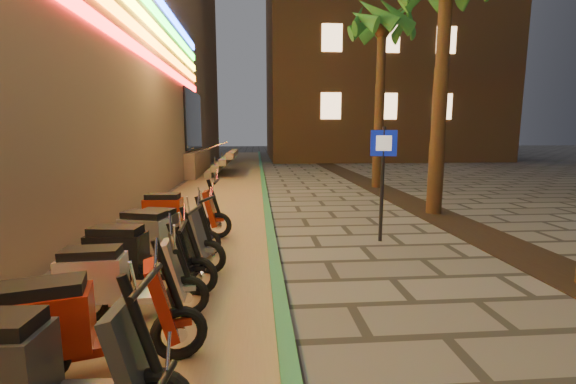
{
  "coord_description": "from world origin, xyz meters",
  "views": [
    {
      "loc": [
        -1.17,
        -2.88,
        2.17
      ],
      "look_at": [
        -0.66,
        3.4,
        1.2
      ],
      "focal_mm": 24.0,
      "sensor_mm": 36.0,
      "label": 1
    }
  ],
  "objects": [
    {
      "name": "palm_d",
      "position": [
        3.6,
        12.0,
        5.94
      ],
      "size": [
        2.97,
        3.02,
        7.16
      ],
      "color": "#472D19",
      "rests_on": "ground"
    },
    {
      "name": "planting_strip",
      "position": [
        3.6,
        5.0,
        0.01
      ],
      "size": [
        1.2,
        40.0,
        0.02
      ],
      "primitive_type": "cube",
      "color": "black",
      "rests_on": "ground"
    },
    {
      "name": "scooter_9",
      "position": [
        -2.71,
        3.17,
        0.53
      ],
      "size": [
        1.73,
        0.9,
        1.22
      ],
      "rotation": [
        0.0,
        0.0,
        -0.3
      ],
      "color": "black",
      "rests_on": "ground"
    },
    {
      "name": "apartment_block",
      "position": [
        9.0,
        32.0,
        12.5
      ],
      "size": [
        18.0,
        16.06,
        25.0
      ],
      "color": "brown",
      "rests_on": "ground"
    },
    {
      "name": "pedestrian_sign",
      "position": [
        1.3,
        4.49,
        1.48
      ],
      "size": [
        0.5,
        0.14,
        2.29
      ],
      "rotation": [
        0.0,
        0.0,
        -0.23
      ],
      "color": "black",
      "rests_on": "ground"
    },
    {
      "name": "scooter_7",
      "position": [
        -2.79,
        1.46,
        0.5
      ],
      "size": [
        1.65,
        0.58,
        1.16
      ],
      "rotation": [
        0.0,
        0.0,
        0.06
      ],
      "color": "black",
      "rests_on": "ground"
    },
    {
      "name": "scooter_10",
      "position": [
        -2.73,
        4.04,
        0.46
      ],
      "size": [
        1.5,
        0.74,
        1.06
      ],
      "rotation": [
        0.0,
        0.0,
        -0.26
      ],
      "color": "black",
      "rests_on": "ground"
    },
    {
      "name": "green_curb",
      "position": [
        -0.9,
        10.0,
        0.05
      ],
      "size": [
        0.18,
        60.0,
        0.1
      ],
      "primitive_type": "cube",
      "color": "#2A7046",
      "rests_on": "ground"
    },
    {
      "name": "scooter_5",
      "position": [
        -2.74,
        -0.32,
        0.54
      ],
      "size": [
        1.76,
        0.62,
        1.24
      ],
      "rotation": [
        0.0,
        0.0,
        -0.04
      ],
      "color": "black",
      "rests_on": "ground"
    },
    {
      "name": "scooter_11",
      "position": [
        -2.81,
        4.99,
        0.54
      ],
      "size": [
        1.75,
        0.61,
        1.24
      ],
      "rotation": [
        0.0,
        0.0,
        -0.02
      ],
      "color": "black",
      "rests_on": "ground"
    },
    {
      "name": "scooter_8",
      "position": [
        -2.8,
        2.23,
        0.53
      ],
      "size": [
        1.74,
        0.69,
        1.22
      ],
      "rotation": [
        0.0,
        0.0,
        -0.13
      ],
      "color": "black",
      "rests_on": "ground"
    },
    {
      "name": "scooter_6",
      "position": [
        -2.73,
        0.4,
        0.53
      ],
      "size": [
        1.73,
        0.89,
        1.23
      ],
      "rotation": [
        0.0,
        0.0,
        0.28
      ],
      "color": "black",
      "rests_on": "ground"
    },
    {
      "name": "parking_strip",
      "position": [
        -2.6,
        10.0,
        0.01
      ],
      "size": [
        3.4,
        60.0,
        0.01
      ],
      "primitive_type": "cube",
      "color": "#8C7251",
      "rests_on": "ground"
    }
  ]
}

